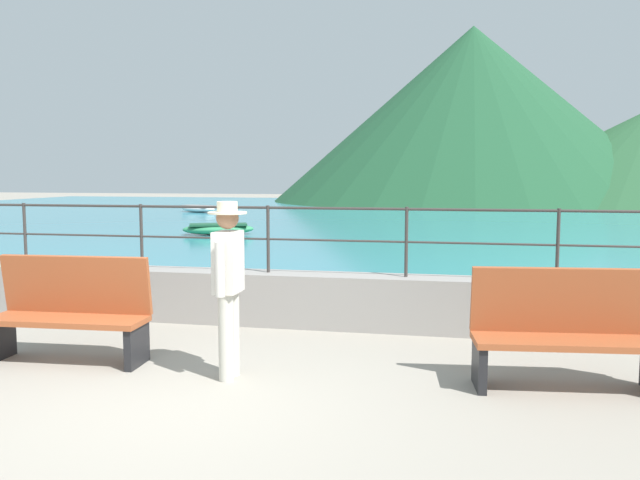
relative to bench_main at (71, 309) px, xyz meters
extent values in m
plane|color=gray|center=(1.60, -1.10, -0.56)|extent=(120.00, 120.00, 0.00)
cube|color=gray|center=(1.60, 2.10, -0.21)|extent=(20.00, 0.56, 0.70)
cylinder|color=#383330|center=(-2.08, 2.10, 0.59)|extent=(0.04, 0.04, 0.90)
cylinder|color=#383330|center=(-0.24, 2.10, 0.59)|extent=(0.04, 0.04, 0.90)
cylinder|color=#383330|center=(1.60, 2.10, 0.59)|extent=(0.04, 0.04, 0.90)
cylinder|color=#383330|center=(3.44, 2.10, 0.59)|extent=(0.04, 0.04, 0.90)
cylinder|color=#383330|center=(5.28, 2.10, 0.59)|extent=(0.04, 0.04, 0.90)
cylinder|color=#383330|center=(1.60, 2.10, 1.01)|extent=(18.40, 0.04, 0.04)
cylinder|color=#383330|center=(1.60, 2.10, 0.59)|extent=(18.40, 0.03, 0.03)
cube|color=teal|center=(1.60, 24.74, -0.53)|extent=(64.00, 44.32, 0.06)
cone|color=#1E4C2D|center=(5.12, 43.70, 5.90)|extent=(29.59, 29.59, 12.91)
cube|color=#9E4C28|center=(0.01, -0.10, -0.10)|extent=(1.73, 0.61, 0.06)
cube|color=#9E4C28|center=(-0.01, 0.12, 0.25)|extent=(1.71, 0.24, 0.64)
cube|color=black|center=(0.79, -0.05, -0.34)|extent=(0.11, 0.47, 0.43)
cube|color=black|center=(-0.78, -0.14, -0.34)|extent=(0.11, 0.47, 0.43)
cube|color=#9E4C28|center=(5.08, 0.05, -0.10)|extent=(1.75, 0.71, 0.06)
cube|color=#9E4C28|center=(5.06, 0.27, 0.25)|extent=(1.71, 0.34, 0.64)
cube|color=black|center=(4.30, -0.04, -0.34)|extent=(0.13, 0.47, 0.43)
cylinder|color=beige|center=(1.88, -0.14, -0.13)|extent=(0.15, 0.15, 0.86)
cylinder|color=beige|center=(1.89, -0.32, -0.13)|extent=(0.15, 0.15, 0.86)
cube|color=beige|center=(1.88, -0.23, 0.60)|extent=(0.23, 0.36, 0.60)
cylinder|color=beige|center=(1.88, 0.01, 0.56)|extent=(0.09, 0.09, 0.52)
cylinder|color=beige|center=(1.89, -0.47, 0.56)|extent=(0.09, 0.09, 0.52)
sphere|color=#9E7051|center=(1.88, -0.23, 1.03)|extent=(0.22, 0.22, 0.22)
cylinder|color=beige|center=(1.88, -0.23, 1.08)|extent=(0.38, 0.38, 0.02)
cylinder|color=beige|center=(1.88, -0.23, 1.14)|extent=(0.20, 0.20, 0.10)
ellipsoid|color=white|center=(-9.12, 25.50, -0.32)|extent=(2.47, 1.77, 0.36)
cube|color=gray|center=(-9.12, 25.50, -0.17)|extent=(1.99, 1.46, 0.06)
ellipsoid|color=#338C59|center=(-3.50, 13.65, -0.32)|extent=(2.47, 1.69, 0.36)
cube|color=#1C4D31|center=(-3.50, 13.65, -0.17)|extent=(1.99, 1.39, 0.06)
camera|label=1|loc=(4.04, -6.14, 1.45)|focal=36.16mm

